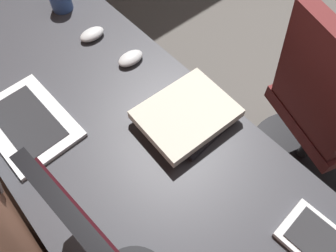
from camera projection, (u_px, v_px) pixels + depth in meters
name	position (u px, v px, depth m)	size (l,w,h in m)	color
desk	(156.00, 181.00, 1.03)	(2.17, 0.72, 0.73)	#38383D
drawer_pedestal	(158.00, 221.00, 1.28)	(0.40, 0.51, 0.69)	#38383D
laptop_leftmost	(5.00, 126.00, 1.00)	(0.35, 0.31, 0.23)	white
mouse_main	(131.00, 58.00, 1.21)	(0.06, 0.10, 0.03)	silver
mouse_spare	(92.00, 34.00, 1.28)	(0.06, 0.10, 0.03)	silver
book_stack_near	(188.00, 116.00, 1.05)	(0.25, 0.31, 0.06)	black
office_chair	(319.00, 118.00, 1.41)	(0.56, 0.60, 0.97)	maroon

